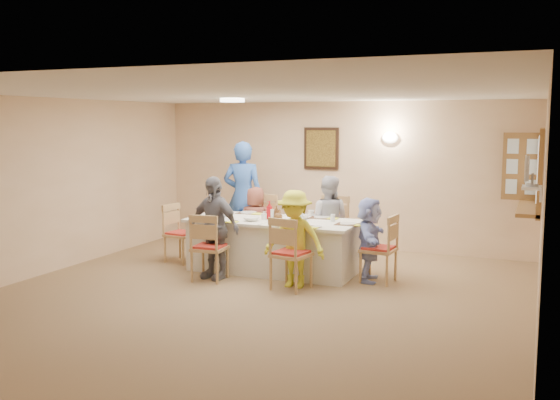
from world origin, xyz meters
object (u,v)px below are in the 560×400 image
at_px(dining_table, 273,245).
at_px(chair_front_right, 291,253).
at_px(desk_fan, 530,175).
at_px(diner_right_end, 369,239).
at_px(chair_front_left, 210,246).
at_px(diner_back_left, 256,223).
at_px(chair_back_left, 259,226).
at_px(caregiver, 243,196).
at_px(chair_left_end, 181,233).
at_px(chair_right_end, 378,248).
at_px(serving_hatch, 541,171).
at_px(condiment_ketchup, 269,210).
at_px(diner_front_left, 214,228).
at_px(diner_front_right, 295,239).
at_px(diner_back_right, 328,221).
at_px(chair_back_right, 330,230).

relative_size(dining_table, chair_front_right, 2.56).
xyz_separation_m(desk_fan, diner_right_end, (-1.99, 0.35, -0.98)).
xyz_separation_m(chair_front_left, diner_back_left, (0.00, 1.48, 0.10)).
xyz_separation_m(chair_back_left, caregiver, (-0.45, 0.35, 0.42)).
bearing_deg(chair_left_end, chair_right_end, -82.02).
bearing_deg(diner_right_end, serving_hatch, -74.90).
relative_size(chair_back_left, condiment_ketchup, 3.83).
bearing_deg(chair_right_end, condiment_ketchup, -85.54).
bearing_deg(diner_front_left, chair_front_right, 5.67).
height_order(chair_right_end, diner_front_right, diner_front_right).
relative_size(chair_left_end, diner_back_left, 0.79).
bearing_deg(chair_back_left, diner_back_right, -0.94).
xyz_separation_m(diner_back_left, caregiver, (-0.45, 0.47, 0.35)).
height_order(diner_back_left, caregiver, caregiver).
height_order(chair_front_left, caregiver, caregiver).
bearing_deg(chair_right_end, diner_front_left, -67.18).
relative_size(dining_table, chair_back_left, 2.45).
height_order(chair_back_left, chair_front_left, chair_back_left).
relative_size(diner_front_right, diner_right_end, 1.11).
bearing_deg(diner_front_right, chair_back_left, 127.99).
height_order(chair_front_left, diner_back_right, diner_back_right).
xyz_separation_m(desk_fan, diner_back_right, (-2.81, 1.03, -0.87)).
bearing_deg(chair_left_end, chair_front_left, -122.12).
bearing_deg(chair_right_end, diner_back_right, -120.33).
xyz_separation_m(desk_fan, chair_left_end, (-4.96, 0.35, -1.10)).
relative_size(diner_right_end, caregiver, 0.62).
xyz_separation_m(serving_hatch, chair_back_left, (-4.12, -0.20, -1.00)).
relative_size(chair_front_right, diner_back_right, 0.71).
xyz_separation_m(chair_back_left, diner_back_left, (0.00, -0.12, 0.07)).
distance_m(serving_hatch, chair_front_left, 4.61).
height_order(diner_back_left, diner_right_end, diner_right_end).
xyz_separation_m(desk_fan, chair_back_right, (-2.81, 1.15, -1.03)).
relative_size(desk_fan, diner_back_left, 0.26).
distance_m(desk_fan, chair_right_end, 2.18).
bearing_deg(dining_table, chair_right_end, 0.00).
bearing_deg(chair_back_left, chair_right_end, -15.64).
xyz_separation_m(chair_back_left, chair_back_right, (1.20, 0.00, 0.01)).
height_order(chair_back_right, diner_back_left, diner_back_left).
xyz_separation_m(serving_hatch, condiment_ketchup, (-3.59, -0.97, -0.61)).
height_order(chair_front_left, diner_right_end, diner_right_end).
relative_size(chair_front_right, condiment_ketchup, 3.67).
relative_size(chair_back_right, diner_front_right, 0.81).
relative_size(diner_back_right, diner_front_left, 0.96).
distance_m(serving_hatch, desk_fan, 1.36).
bearing_deg(caregiver, diner_right_end, 142.78).
bearing_deg(chair_back_right, desk_fan, -19.84).
bearing_deg(chair_front_left, diner_right_end, -163.96).
relative_size(chair_left_end, diner_right_end, 0.79).
height_order(dining_table, chair_front_right, chair_front_right).
distance_m(chair_back_right, chair_front_left, 2.00).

